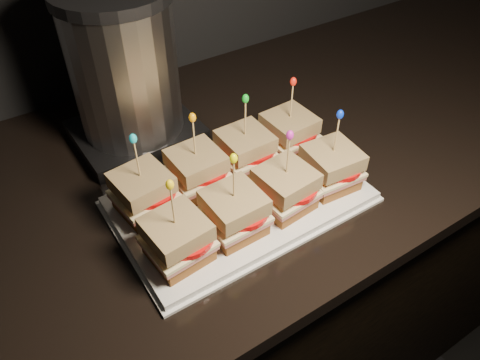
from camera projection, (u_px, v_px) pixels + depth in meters
cabinet at (319, 241)px, 1.39m from camera, size 2.51×0.71×0.88m
granite_slab at (342, 112)px, 1.08m from camera, size 2.55×0.75×0.03m
platter at (240, 199)px, 0.84m from camera, size 0.43×0.26×0.02m
platter_rim at (240, 201)px, 0.84m from camera, size 0.44×0.28×0.01m
sandwich_0_bread_bot at (146, 204)px, 0.80m from camera, size 0.09×0.09×0.02m
sandwich_0_ham at (144, 197)px, 0.79m from camera, size 0.10×0.10×0.01m
sandwich_0_cheese at (144, 194)px, 0.78m from camera, size 0.10×0.10×0.01m
sandwich_0_tomato at (151, 190)px, 0.78m from camera, size 0.08×0.08×0.01m
sandwich_0_bread_top at (142, 182)px, 0.76m from camera, size 0.10×0.10×0.03m
sandwich_0_pick at (137, 161)px, 0.73m from camera, size 0.00×0.00×0.09m
sandwich_0_frill at (133, 139)px, 0.70m from camera, size 0.01×0.01×0.02m
sandwich_1_bread_bot at (198, 182)px, 0.84m from camera, size 0.09×0.09×0.02m
sandwich_1_ham at (197, 175)px, 0.83m from camera, size 0.09×0.09×0.01m
sandwich_1_cheese at (197, 172)px, 0.82m from camera, size 0.10×0.09×0.01m
sandwich_1_tomato at (204, 168)px, 0.82m from camera, size 0.08×0.08×0.01m
sandwich_1_bread_top at (196, 161)px, 0.81m from camera, size 0.09×0.09×0.03m
sandwich_1_pick at (194, 140)px, 0.78m from camera, size 0.00×0.00×0.09m
sandwich_1_frill at (192, 117)px, 0.75m from camera, size 0.01×0.01×0.02m
sandwich_2_bread_bot at (245, 162)px, 0.88m from camera, size 0.08×0.08×0.02m
sandwich_2_ham at (245, 155)px, 0.87m from camera, size 0.09×0.09×0.01m
sandwich_2_cheese at (245, 152)px, 0.86m from camera, size 0.09×0.09×0.01m
sandwich_2_tomato at (252, 149)px, 0.86m from camera, size 0.08×0.08×0.01m
sandwich_2_bread_top at (245, 141)px, 0.85m from camera, size 0.09×0.09×0.03m
sandwich_2_pick at (245, 121)px, 0.82m from camera, size 0.00×0.00×0.09m
sandwich_2_frill at (245, 99)px, 0.79m from camera, size 0.01×0.01×0.02m
sandwich_3_bread_bot at (288, 144)px, 0.92m from camera, size 0.09×0.09×0.02m
sandwich_3_ham at (288, 137)px, 0.91m from camera, size 0.10×0.09×0.01m
sandwich_3_cheese at (289, 134)px, 0.91m from camera, size 0.10×0.09×0.01m
sandwich_3_tomato at (296, 131)px, 0.90m from camera, size 0.08×0.08×0.01m
sandwich_3_bread_top at (290, 123)px, 0.89m from camera, size 0.09×0.09×0.03m
sandwich_3_pick at (291, 103)px, 0.86m from camera, size 0.00×0.00×0.09m
sandwich_3_frill at (293, 82)px, 0.83m from camera, size 0.01×0.01×0.02m
sandwich_4_bread_bot at (179, 251)px, 0.72m from camera, size 0.09×0.09×0.02m
sandwich_4_ham at (178, 244)px, 0.71m from camera, size 0.10×0.10×0.01m
sandwich_4_cheese at (178, 241)px, 0.71m from camera, size 0.10×0.10×0.01m
sandwich_4_tomato at (186, 237)px, 0.70m from camera, size 0.08×0.08×0.01m
sandwich_4_bread_top at (176, 229)px, 0.69m from camera, size 0.09×0.09×0.03m
sandwich_4_pick at (173, 208)px, 0.66m from camera, size 0.00×0.00×0.09m
sandwich_4_frill at (170, 185)px, 0.63m from camera, size 0.01×0.01×0.02m
sandwich_5_bread_bot at (234, 224)px, 0.76m from camera, size 0.09×0.09×0.02m
sandwich_5_ham at (234, 217)px, 0.75m from camera, size 0.09×0.09×0.01m
sandwich_5_cheese at (234, 214)px, 0.75m from camera, size 0.10×0.09×0.01m
sandwich_5_tomato at (243, 210)px, 0.74m from camera, size 0.08×0.08×0.01m
sandwich_5_bread_top at (234, 203)px, 0.73m from camera, size 0.09×0.09×0.03m
sandwich_5_pick at (234, 182)px, 0.70m from camera, size 0.00×0.00×0.09m
sandwich_5_frill at (234, 158)px, 0.67m from camera, size 0.01×0.01×0.02m
sandwich_6_bread_bot at (284, 200)px, 0.80m from camera, size 0.09×0.09×0.02m
sandwich_6_ham at (285, 193)px, 0.79m from camera, size 0.10×0.10×0.01m
sandwich_6_cheese at (285, 190)px, 0.79m from camera, size 0.10×0.10×0.01m
sandwich_6_tomato at (293, 187)px, 0.78m from camera, size 0.08×0.08×0.01m
sandwich_6_bread_top at (286, 179)px, 0.77m from camera, size 0.09×0.09×0.03m
sandwich_6_pick at (288, 158)px, 0.74m from camera, size 0.00×0.00×0.09m
sandwich_6_frill at (290, 135)px, 0.71m from camera, size 0.01×0.01×0.02m
sandwich_7_bread_bot at (329, 178)px, 0.85m from camera, size 0.09×0.09×0.02m
sandwich_7_ham at (330, 172)px, 0.83m from camera, size 0.10×0.10×0.01m
sandwich_7_cheese at (331, 169)px, 0.83m from camera, size 0.10×0.10×0.01m
sandwich_7_tomato at (339, 165)px, 0.83m from camera, size 0.08×0.08×0.01m
sandwich_7_bread_top at (333, 157)px, 0.81m from camera, size 0.09×0.09×0.03m
sandwich_7_pick at (336, 137)px, 0.78m from camera, size 0.00×0.00×0.09m
sandwich_7_frill at (340, 114)px, 0.75m from camera, size 0.01×0.01×0.02m
appliance_base at (136, 131)px, 0.98m from camera, size 0.24×0.21×0.03m
appliance_body at (124, 69)px, 0.88m from camera, size 0.20×0.20×0.26m
appliance at (125, 71)px, 0.88m from camera, size 0.24×0.20×0.31m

